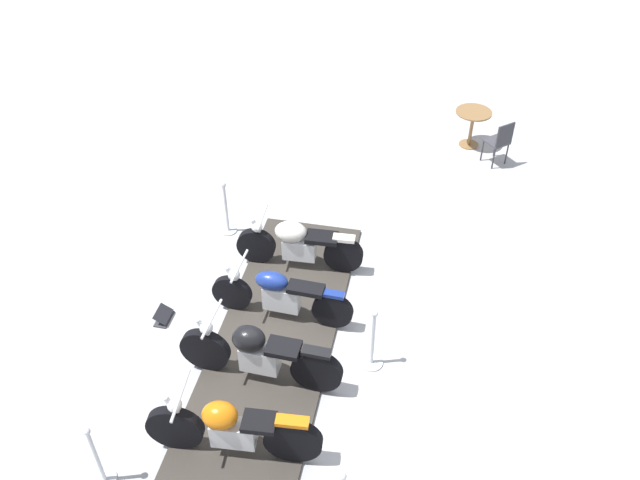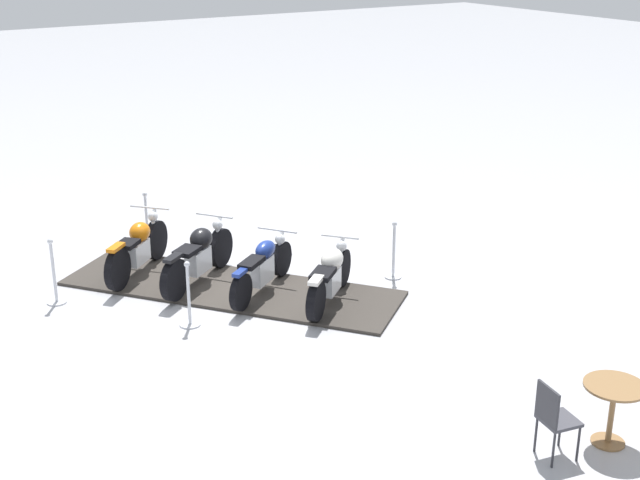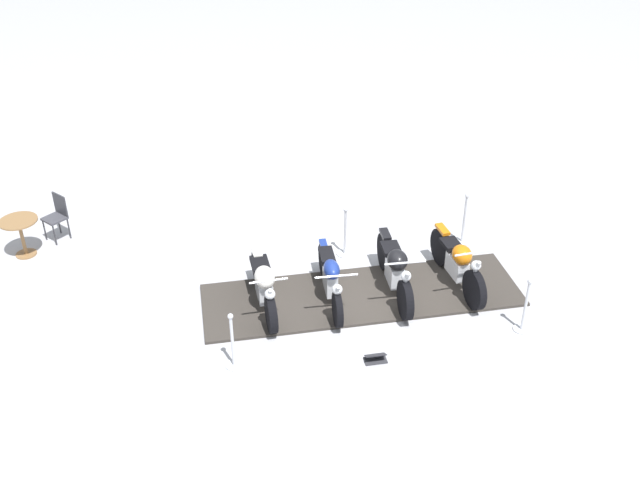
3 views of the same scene
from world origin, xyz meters
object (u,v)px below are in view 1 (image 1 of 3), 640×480
motorcycle_copper (230,428)px  stanchion_right_rear (99,463)px  stanchion_right_front (227,215)px  info_placard (164,317)px  motorcycle_cream (297,244)px  stanchion_left_mid (372,347)px  cafe_table (473,120)px  motorcycle_navy (279,294)px  motorcycle_black (257,353)px  cafe_chair_near_table (500,140)px

motorcycle_copper → stanchion_right_rear: (1.40, -0.71, -0.15)m
stanchion_right_front → info_placard: 2.28m
stanchion_right_front → stanchion_right_rear: bearing=38.0°
motorcycle_cream → info_placard: (2.29, -0.39, -0.45)m
stanchion_left_mid → cafe_table: bearing=-152.6°
stanchion_right_front → motorcycle_navy: bearing=75.5°
motorcycle_black → cafe_table: size_ratio=2.45×
info_placard → cafe_table: bearing=-36.0°
motorcycle_black → info_placard: size_ratio=4.67×
motorcycle_black → motorcycle_copper: 1.18m
motorcycle_copper → motorcycle_black: bearing=-94.6°
motorcycle_black → cafe_chair_near_table: size_ratio=2.01×
motorcycle_cream → stanchion_right_rear: (4.19, 1.47, -0.13)m
motorcycle_black → stanchion_right_rear: 2.34m
motorcycle_black → stanchion_right_rear: motorcycle_black is taller
stanchion_right_rear → motorcycle_navy: bearing=-167.0°
stanchion_right_front → stanchion_left_mid: (0.14, 3.78, -0.03)m
motorcycle_black → stanchion_right_front: 3.35m
motorcycle_copper → stanchion_left_mid: motorcycle_copper is taller
motorcycle_black → cafe_chair_near_table: 6.94m
motorcycle_black → motorcycle_copper: (0.93, 0.73, -0.01)m
motorcycle_black → stanchion_right_front: bearing=-62.8°
stanchion_right_front → stanchion_left_mid: bearing=87.9°
motorcycle_black → cafe_table: 7.28m
motorcycle_black → stanchion_left_mid: size_ratio=1.82×
stanchion_right_front → cafe_table: bearing=170.8°
motorcycle_copper → cafe_chair_near_table: (-7.75, -2.02, 0.02)m
motorcycle_navy → stanchion_left_mid: bearing=160.4°
stanchion_right_rear → cafe_table: (-9.30, -2.12, 0.21)m
stanchion_right_front → cafe_table: 5.54m
info_placard → cafe_chair_near_table: 7.30m
motorcycle_cream → motorcycle_black: 2.36m
motorcycle_navy → motorcycle_copper: (1.86, 1.46, 0.02)m
motorcycle_black → motorcycle_copper: bearing=92.0°
motorcycle_black → info_placard: motorcycle_black is taller
motorcycle_navy → cafe_chair_near_table: bearing=-120.3°
motorcycle_black → motorcycle_navy: bearing=-87.8°
cafe_table → motorcycle_navy: bearing=12.8°
motorcycle_navy → info_placard: size_ratio=4.43×
stanchion_left_mid → info_placard: size_ratio=2.57×
motorcycle_navy → stanchion_left_mid: 1.60m
stanchion_right_rear → info_placard: (-1.89, -1.86, -0.32)m
motorcycle_cream → motorcycle_black: (1.86, 1.45, 0.03)m
stanchion_right_rear → cafe_chair_near_table: bearing=-171.8°
stanchion_right_rear → info_placard: size_ratio=2.56×
motorcycle_navy → stanchion_right_front: bearing=-50.3°
cafe_chair_near_table → motorcycle_black: bearing=111.4°
motorcycle_copper → stanchion_left_mid: (-2.30, 0.07, -0.19)m
motorcycle_navy → motorcycle_black: size_ratio=0.95×
stanchion_left_mid → cafe_chair_near_table: stanchion_left_mid is taller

